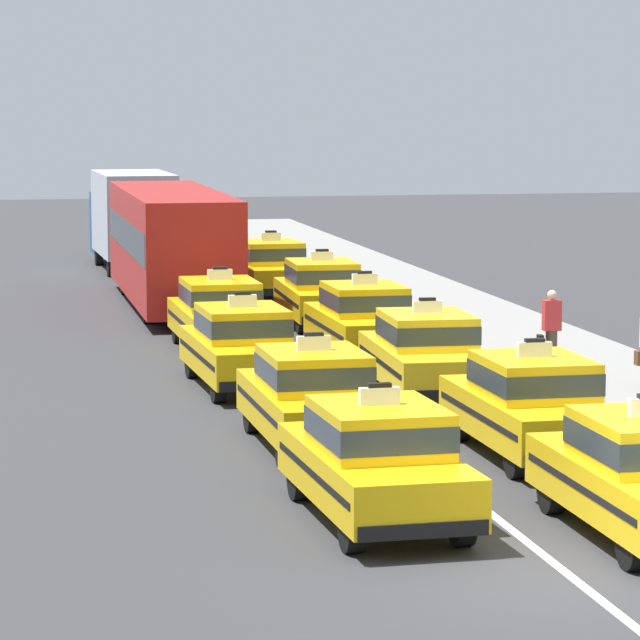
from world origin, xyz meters
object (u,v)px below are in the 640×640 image
object	(u,v)px
taxi_left_third	(242,345)
taxi_right_third	(426,353)
taxi_left_second	(312,396)
taxi_right_fourth	(363,319)
taxi_left_fourth	(219,314)
taxi_right_second	(532,404)
pedestrian_mid_block	(551,332)
taxi_left_nearest	(377,460)
bus_left_fifth	(172,242)
taxi_right_sixth	(270,268)
box_truck_left_sixth	(131,216)
taxi_right_fifth	(321,291)

from	to	relation	value
taxi_left_third	taxi_right_third	world-z (taller)	same
taxi_left_second	taxi_right_fourth	world-z (taller)	same
taxi_left_third	taxi_left_fourth	world-z (taller)	same
taxi_right_second	pedestrian_mid_block	size ratio (longest dim) A/B	2.65
taxi_left_nearest	taxi_right_fourth	bearing A→B (deg)	77.84
taxi_left_nearest	pedestrian_mid_block	xyz separation A→B (m)	(6.28, 11.09, 0.14)
bus_left_fifth	taxi_right_third	world-z (taller)	bus_left_fifth
bus_left_fifth	taxi_right_third	bearing A→B (deg)	-78.71
taxi_left_fourth	taxi_right_sixth	size ratio (longest dim) A/B	1.00
taxi_left_third	taxi_right_second	bearing A→B (deg)	-64.91
taxi_left_second	bus_left_fifth	xyz separation A→B (m)	(0.03, 19.97, 0.94)
box_truck_left_sixth	taxi_right_sixth	size ratio (longest dim) A/B	1.52
taxi_right_third	taxi_right_fourth	world-z (taller)	same
box_truck_left_sixth	taxi_right_third	bearing A→B (deg)	-83.21
taxi_left_nearest	pedestrian_mid_block	world-z (taller)	taxi_left_nearest
box_truck_left_sixth	taxi_right_fifth	size ratio (longest dim) A/B	1.52
taxi_right_second	taxi_right_fourth	distance (m)	11.14
taxi_left_nearest	bus_left_fifth	world-z (taller)	bus_left_fifth
box_truck_left_sixth	taxi_right_fourth	distance (m)	21.49
taxi_left_fourth	bus_left_fifth	xyz separation A→B (m)	(-0.06, 8.64, 0.94)
box_truck_left_sixth	taxi_right_fourth	size ratio (longest dim) A/B	1.53
taxi_left_third	taxi_right_sixth	bearing A→B (deg)	78.06
taxi_right_fourth	taxi_right_fifth	world-z (taller)	same
taxi_left_third	taxi_right_third	xyz separation A→B (m)	(3.33, -1.70, 0.00)
taxi_left_nearest	taxi_right_second	size ratio (longest dim) A/B	1.01
taxi_right_fifth	taxi_right_sixth	size ratio (longest dim) A/B	1.00
bus_left_fifth	box_truck_left_sixth	world-z (taller)	box_truck_left_sixth
taxi_left_second	taxi_right_third	distance (m)	5.44
taxi_right_second	taxi_right_fifth	bearing A→B (deg)	90.15
taxi_left_nearest	box_truck_left_sixth	xyz separation A→B (m)	(0.09, 36.18, 0.90)
taxi_left_second	bus_left_fifth	bearing A→B (deg)	89.93
taxi_left_nearest	taxi_left_third	bearing A→B (deg)	90.41
taxi_left_third	taxi_left_fourth	distance (m)	5.18
taxi_left_second	taxi_left_fourth	size ratio (longest dim) A/B	1.00
taxi_right_third	taxi_left_third	bearing A→B (deg)	153.01
taxi_left_nearest	box_truck_left_sixth	bearing A→B (deg)	89.85
taxi_right_second	taxi_right_sixth	size ratio (longest dim) A/B	0.99
bus_left_fifth	box_truck_left_sixth	distance (m)	11.00
taxi_right_third	taxi_right_fourth	bearing A→B (deg)	90.37
taxi_right_third	taxi_right_second	bearing A→B (deg)	-87.96
taxi_left_fourth	pedestrian_mid_block	xyz separation A→B (m)	(6.06, -5.44, 0.14)
taxi_left_second	taxi_left_third	world-z (taller)	same
bus_left_fifth	taxi_right_fourth	bearing A→B (deg)	-73.35
taxi_left_second	taxi_right_second	distance (m)	3.62
taxi_left_nearest	taxi_right_third	xyz separation A→B (m)	(3.25, 9.67, 0.00)
bus_left_fifth	taxi_right_fourth	size ratio (longest dim) A/B	2.45
taxi_right_fifth	taxi_right_third	bearing A→B (deg)	-90.87
taxi_right_sixth	taxi_right_fifth	bearing A→B (deg)	-87.93
taxi_left_second	taxi_right_third	size ratio (longest dim) A/B	0.99
taxi_left_fourth	pedestrian_mid_block	distance (m)	8.14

